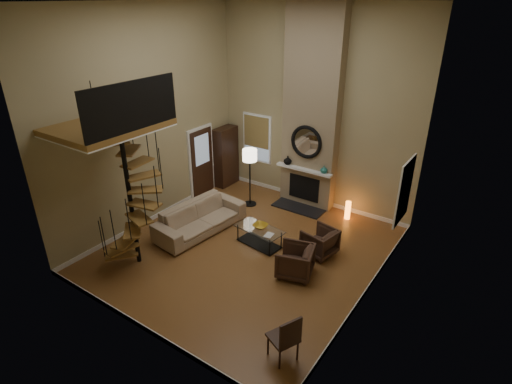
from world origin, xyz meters
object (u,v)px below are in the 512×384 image
Objects in this scene: coffee_table at (259,234)px; floor_lamp at (250,160)px; accent_lamp at (348,210)px; hutch at (226,156)px; armchair_far at (298,262)px; armchair_near at (322,243)px; sofa at (200,217)px; side_chair at (286,337)px.

floor_lamp is (-1.43, 1.63, 1.13)m from coffee_table.
accent_lamp is at bearing 62.44° from coffee_table.
hutch is 4.26m from accent_lamp.
armchair_near is at bearing 158.76° from armchair_far.
side_chair is at bearing -114.25° from sofa.
side_chair is (4.01, -2.41, 0.13)m from sofa.
sofa is at bearing 149.00° from side_chair.
sofa is 3.23× the size of armchair_far.
coffee_table is at bearing -127.87° from armchair_far.
sofa reaches higher than coffee_table.
side_chair is (0.98, -2.18, 0.17)m from armchair_far.
armchair_far is 1.50m from coffee_table.
side_chair reaches higher than coffee_table.
side_chair is (1.09, -5.19, 0.28)m from accent_lamp.
hutch is 3.54× the size of accent_lamp.
accent_lamp is (2.71, 0.82, -1.16)m from floor_lamp.
accent_lamp is (2.91, 2.78, -0.15)m from sofa.
sofa reaches higher than armchair_far.
sofa is at bearing -136.34° from accent_lamp.
hutch reaches higher than side_chair.
sofa is at bearing -110.74° from armchair_far.
floor_lamp is 3.06m from accent_lamp.
hutch is 5.26m from armchair_far.
floor_lamp reaches higher than accent_lamp.
coffee_table is at bearing -62.15° from armchair_near.
floor_lamp is at bearing -100.93° from armchair_near.
armchair_near is 3.29m from side_chair.
side_chair is (0.90, -3.17, 0.17)m from armchair_near.
side_chair is at bearing -48.95° from coffee_table.
armchair_far is 3.73m from floor_lamp.
sofa is 2.58× the size of side_chair.
sofa is 1.67m from coffee_table.
side_chair is (5.29, -5.13, -0.42)m from hutch.
sofa reaches higher than armchair_near.
accent_lamp reaches higher than coffee_table.
armchair_far reaches higher than accent_lamp.
floor_lamp reaches higher than coffee_table.
armchair_far is 1.44× the size of accent_lamp.
sofa is 1.45× the size of floor_lamp.
sofa is 3.47× the size of armchair_near.
sofa is (1.28, -2.72, -0.55)m from hutch.
accent_lamp is at bearing -162.96° from armchair_near.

